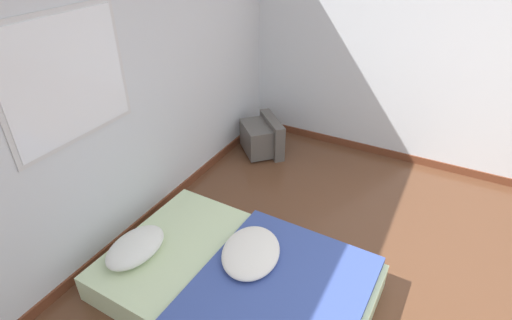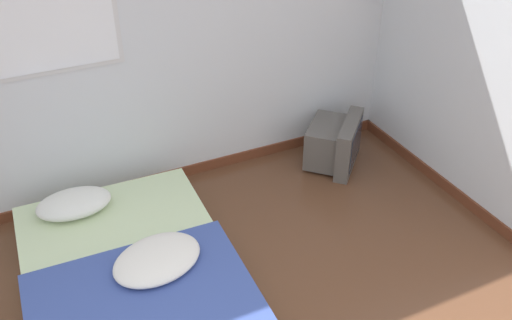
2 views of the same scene
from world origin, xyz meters
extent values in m
cube|color=silver|center=(0.00, 2.56, 1.30)|extent=(7.41, 0.06, 2.60)
cube|color=brown|center=(0.00, 2.52, 0.04)|extent=(7.41, 0.02, 0.09)
cube|color=silver|center=(-0.23, 2.52, 1.55)|extent=(0.99, 0.01, 0.89)
cube|color=white|center=(-0.23, 2.51, 1.55)|extent=(0.92, 0.01, 0.82)
cube|color=beige|center=(-0.11, 1.35, 0.12)|extent=(1.32, 1.99, 0.23)
ellipsoid|color=silver|center=(-0.31, 2.11, 0.30)|extent=(0.53, 0.35, 0.14)
cube|color=#384C93|center=(-0.12, 0.98, 0.26)|extent=(1.33, 1.17, 0.05)
ellipsoid|color=silver|center=(0.05, 1.30, 0.32)|extent=(0.67, 0.57, 0.11)
cube|color=#56514C|center=(1.82, 2.20, 0.20)|extent=(0.53, 0.54, 0.34)
cube|color=#56514C|center=(1.97, 2.07, 0.21)|extent=(0.49, 0.50, 0.43)
cube|color=#283342|center=(2.01, 2.02, 0.23)|extent=(0.34, 0.35, 0.31)
camera|label=1|loc=(-1.85, 0.23, 2.49)|focal=28.00mm
camera|label=2|loc=(-0.52, -1.31, 2.77)|focal=40.00mm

